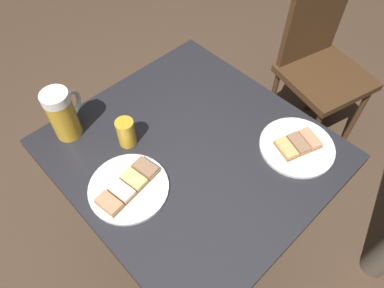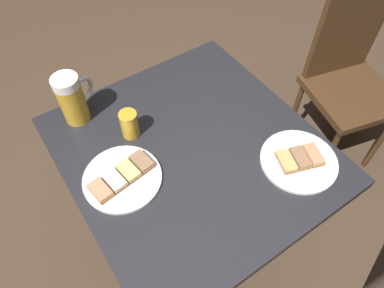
% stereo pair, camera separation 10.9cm
% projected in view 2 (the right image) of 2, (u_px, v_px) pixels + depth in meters
% --- Properties ---
extents(ground_plane, '(6.00, 6.00, 0.00)m').
position_uv_depth(ground_plane, '(192.00, 240.00, 1.72)').
color(ground_plane, '#4C3828').
extents(cafe_table, '(0.76, 0.81, 0.76)m').
position_uv_depth(cafe_table, '(192.00, 174.00, 1.24)').
color(cafe_table, black).
rests_on(cafe_table, ground_plane).
extents(plate_near, '(0.24, 0.24, 0.03)m').
position_uv_depth(plate_near, '(299.00, 160.00, 1.07)').
color(plate_near, white).
rests_on(plate_near, cafe_table).
extents(plate_far, '(0.23, 0.23, 0.03)m').
position_uv_depth(plate_far, '(122.00, 177.00, 1.03)').
color(plate_far, white).
rests_on(plate_far, cafe_table).
extents(beer_mug, '(0.13, 0.10, 0.18)m').
position_uv_depth(beer_mug, '(73.00, 98.00, 1.12)').
color(beer_mug, gold).
rests_on(beer_mug, cafe_table).
extents(beer_glass_small, '(0.06, 0.06, 0.10)m').
position_uv_depth(beer_glass_small, '(130.00, 124.00, 1.11)').
color(beer_glass_small, gold).
rests_on(beer_glass_small, cafe_table).
extents(cafe_chair, '(0.46, 0.46, 0.94)m').
position_uv_depth(cafe_chair, '(349.00, 73.00, 1.66)').
color(cafe_chair, '#472D19').
rests_on(cafe_chair, ground_plane).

